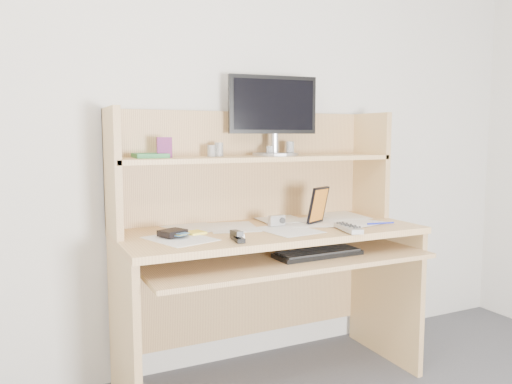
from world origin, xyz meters
name	(u,v)px	position (x,y,z in m)	size (l,w,h in m)	color
back_wall	(242,122)	(0.00, 1.80, 1.25)	(3.60, 0.04, 2.50)	beige
desk	(263,237)	(0.00, 1.56, 0.69)	(1.40, 0.70, 1.30)	tan
paper_clutter	(270,228)	(0.00, 1.48, 0.75)	(1.32, 0.54, 0.01)	white
keyboard	(318,253)	(0.13, 1.27, 0.66)	(0.40, 0.15, 0.03)	black
tv_remote	(348,228)	(0.28, 1.26, 0.77)	(0.06, 0.20, 0.02)	#A1A09C
flip_phone	(238,234)	(-0.23, 1.34, 0.77)	(0.04, 0.08, 0.02)	silver
stapler	(237,235)	(-0.25, 1.29, 0.77)	(0.03, 0.12, 0.04)	black
wallet	(173,233)	(-0.47, 1.48, 0.77)	(0.10, 0.08, 0.03)	black
sticky_note_pad	(195,233)	(-0.36, 1.51, 0.76)	(0.08, 0.08, 0.01)	#F0FF43
digital_camera	(277,220)	(0.05, 1.51, 0.78)	(0.08, 0.03, 0.05)	#B1B1B4
game_case	(318,205)	(0.26, 1.48, 0.85)	(0.13, 0.01, 0.18)	black
blue_pen	(381,223)	(0.52, 1.32, 0.76)	(0.01, 0.01, 0.14)	#1722B3
card_box	(164,147)	(-0.45, 1.64, 1.13)	(0.07, 0.02, 0.09)	#A9161E
shelf_book	(150,155)	(-0.51, 1.68, 1.09)	(0.14, 0.20, 0.02)	#35865E
chip_stack_a	(212,151)	(-0.22, 1.67, 1.11)	(0.04, 0.04, 0.05)	black
chip_stack_b	(219,150)	(-0.18, 1.67, 1.11)	(0.04, 0.04, 0.07)	white
chip_stack_c	(270,151)	(0.08, 1.64, 1.10)	(0.04, 0.04, 0.05)	black
chip_stack_d	(290,148)	(0.21, 1.66, 1.12)	(0.04, 0.04, 0.07)	silver
monitor	(273,113)	(0.11, 1.66, 1.29)	(0.46, 0.23, 0.39)	#9B9B9F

